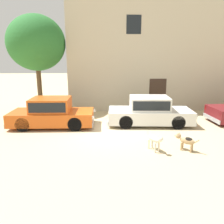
{
  "coord_description": "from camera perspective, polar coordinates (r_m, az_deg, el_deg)",
  "views": [
    {
      "loc": [
        -0.36,
        -10.04,
        3.44
      ],
      "look_at": [
        0.12,
        0.2,
        0.9
      ],
      "focal_mm": 35.59,
      "sensor_mm": 36.0,
      "label": 1
    }
  ],
  "objects": [
    {
      "name": "parked_sedan_nearest",
      "position": [
        11.64,
        -15.17,
        -0.12
      ],
      "size": [
        4.29,
        1.86,
        1.46
      ],
      "rotation": [
        0.0,
        0.0,
        -0.02
      ],
      "color": "#D15619",
      "rests_on": "ground_plane"
    },
    {
      "name": "ground_plane",
      "position": [
        10.62,
        -0.61,
        -4.99
      ],
      "size": [
        80.0,
        80.0,
        0.0
      ],
      "primitive_type": "plane",
      "color": "tan"
    },
    {
      "name": "stray_dog_spotted",
      "position": [
        8.49,
        10.96,
        -6.95
      ],
      "size": [
        0.47,
        0.98,
        0.69
      ],
      "rotation": [
        0.0,
        0.0,
        5.1
      ],
      "color": "beige",
      "rests_on": "ground_plane"
    },
    {
      "name": "acacia_tree_left",
      "position": [
        14.97,
        -18.9,
        16.37
      ],
      "size": [
        3.54,
        3.19,
        5.97
      ],
      "color": "brown",
      "rests_on": "ground_plane"
    },
    {
      "name": "parked_sedan_second",
      "position": [
        11.72,
        9.64,
        0.29
      ],
      "size": [
        4.51,
        2.04,
        1.47
      ],
      "rotation": [
        0.0,
        0.0,
        -0.06
      ],
      "color": "silver",
      "rests_on": "ground_plane"
    },
    {
      "name": "apartment_block",
      "position": [
        18.22,
        17.49,
        14.94
      ],
      "size": [
        16.49,
        6.04,
        7.93
      ],
      "color": "#BCB299",
      "rests_on": "ground_plane"
    },
    {
      "name": "stray_dog_tan",
      "position": [
        8.84,
        18.36,
        -6.84
      ],
      "size": [
        0.78,
        0.69,
        0.65
      ],
      "rotation": [
        0.0,
        0.0,
        2.43
      ],
      "color": "tan",
      "rests_on": "ground_plane"
    }
  ]
}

